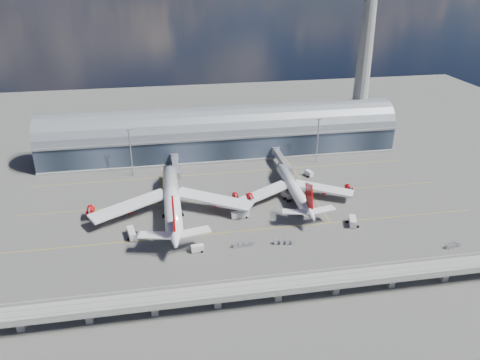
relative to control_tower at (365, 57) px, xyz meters
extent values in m
plane|color=#474744|center=(-85.00, -83.00, -51.64)|extent=(500.00, 500.00, 0.00)
cube|color=gold|center=(-85.00, -93.00, -51.63)|extent=(200.00, 0.25, 0.01)
cube|color=gold|center=(-85.00, -63.00, -51.63)|extent=(200.00, 0.25, 0.01)
cube|color=gold|center=(-85.00, -33.00, -51.63)|extent=(200.00, 0.25, 0.01)
cube|color=gold|center=(-120.00, -53.00, -51.63)|extent=(0.25, 80.00, 0.01)
cube|color=gold|center=(-50.00, -53.00, -51.63)|extent=(0.25, 80.00, 0.01)
cube|color=#1D2531|center=(-85.00, -5.00, -44.64)|extent=(200.00, 28.00, 14.00)
cylinder|color=gray|center=(-85.00, -5.00, -37.64)|extent=(200.00, 28.00, 28.00)
cube|color=gray|center=(-85.00, -19.00, -37.64)|extent=(200.00, 1.00, 1.20)
cube|color=gray|center=(-85.00, -5.00, -51.04)|extent=(200.00, 30.00, 1.20)
cube|color=gray|center=(0.00, 0.00, -47.64)|extent=(18.00, 18.00, 8.00)
cone|color=gray|center=(0.00, 0.00, -6.64)|extent=(10.00, 10.00, 90.00)
cube|color=gray|center=(-85.00, -138.00, -46.14)|extent=(220.00, 8.50, 1.20)
cube|color=gray|center=(-85.00, -142.00, -45.04)|extent=(220.00, 0.40, 1.20)
cube|color=gray|center=(-85.00, -134.00, -45.04)|extent=(220.00, 0.40, 1.20)
cube|color=gray|center=(-85.00, -139.50, -45.49)|extent=(220.00, 0.12, 0.12)
cube|color=gray|center=(-85.00, -136.50, -45.49)|extent=(220.00, 0.12, 0.12)
cube|color=gray|center=(-165.00, -138.00, -49.14)|extent=(2.20, 2.20, 5.00)
cube|color=gray|center=(-145.00, -138.00, -49.14)|extent=(2.20, 2.20, 5.00)
cube|color=gray|center=(-125.00, -138.00, -49.14)|extent=(2.20, 2.20, 5.00)
cube|color=gray|center=(-105.00, -138.00, -49.14)|extent=(2.20, 2.20, 5.00)
cube|color=gray|center=(-85.00, -138.00, -49.14)|extent=(2.20, 2.20, 5.00)
cube|color=gray|center=(-65.00, -138.00, -49.14)|extent=(2.20, 2.20, 5.00)
cube|color=gray|center=(-45.00, -138.00, -49.14)|extent=(2.20, 2.20, 5.00)
cube|color=gray|center=(-25.00, -138.00, -49.14)|extent=(2.20, 2.20, 5.00)
cylinder|color=gray|center=(-135.00, -28.00, -39.14)|extent=(0.70, 0.70, 25.00)
cube|color=gray|center=(-135.00, -28.00, -26.44)|extent=(3.00, 0.40, 1.00)
cylinder|color=gray|center=(-35.00, -28.00, -39.14)|extent=(0.70, 0.70, 25.00)
cube|color=gray|center=(-35.00, -28.00, -26.44)|extent=(3.00, 0.40, 1.00)
cylinder|color=white|center=(-116.37, -71.33, -44.88)|extent=(7.45, 57.87, 6.98)
cone|color=white|center=(-116.11, -39.15, -44.88)|extent=(7.05, 8.78, 6.98)
cone|color=white|center=(-116.65, -105.68, -44.01)|extent=(7.08, 13.14, 6.98)
cube|color=#A10609|center=(-116.62, -102.41, -35.39)|extent=(0.87, 13.04, 14.44)
cube|color=white|center=(-134.63, -73.36, -45.75)|extent=(35.20, 23.98, 2.82)
cube|color=white|center=(-98.14, -73.65, -45.75)|extent=(35.05, 24.42, 2.82)
cylinder|color=#A10609|center=(-135.29, -71.17, -47.71)|extent=(3.53, 5.48, 3.49)
cylinder|color=#A10609|center=(-151.51, -71.04, -47.71)|extent=(3.53, 5.48, 3.49)
cylinder|color=#A10609|center=(-97.44, -71.48, -47.71)|extent=(3.53, 5.48, 3.49)
cylinder|color=#A10609|center=(-81.22, -71.61, -47.71)|extent=(3.53, 5.48, 3.49)
cylinder|color=gray|center=(-116.20, -50.94, -50.00)|extent=(0.55, 0.55, 3.27)
cylinder|color=gray|center=(-119.89, -75.66, -50.00)|extent=(0.65, 0.65, 3.27)
cylinder|color=gray|center=(-112.91, -75.71, -50.00)|extent=(0.65, 0.65, 3.27)
cylinder|color=black|center=(-119.89, -75.66, -51.04)|extent=(2.41, 1.65, 1.64)
cylinder|color=black|center=(-112.91, -75.71, -51.04)|extent=(2.41, 1.65, 1.64)
cylinder|color=white|center=(-59.67, -67.45, -46.25)|extent=(5.89, 44.25, 5.30)
cone|color=white|center=(-59.34, -42.62, -46.25)|extent=(5.40, 7.38, 5.30)
cone|color=white|center=(-60.03, -94.11, -45.52)|extent=(5.44, 11.03, 5.30)
cube|color=#A10609|center=(-59.99, -91.37, -38.57)|extent=(0.79, 10.93, 12.10)
cube|color=white|center=(-74.00, -69.09, -46.98)|extent=(27.85, 19.11, 2.26)
cube|color=white|center=(-45.39, -69.47, -46.98)|extent=(27.68, 19.67, 2.26)
cylinder|color=black|center=(-59.67, -67.45, -47.70)|extent=(5.03, 39.71, 4.50)
cylinder|color=#A10609|center=(-74.51, -67.25, -48.62)|extent=(2.98, 4.61, 2.92)
cylinder|color=#A10609|center=(-87.22, -67.08, -48.62)|extent=(2.98, 4.61, 2.92)
cylinder|color=#A10609|center=(-44.84, -67.65, -48.62)|extent=(2.98, 4.61, 2.92)
cylinder|color=#A10609|center=(-32.12, -67.82, -48.62)|extent=(2.98, 4.61, 2.92)
cylinder|color=gray|center=(-59.46, -51.87, -50.27)|extent=(0.46, 0.46, 2.74)
cylinder|color=gray|center=(-62.64, -71.06, -50.27)|extent=(0.55, 0.55, 2.74)
cylinder|color=gray|center=(-56.80, -71.14, -50.27)|extent=(0.55, 0.55, 2.74)
cylinder|color=black|center=(-62.64, -71.06, -51.13)|extent=(2.03, 1.40, 1.37)
cylinder|color=black|center=(-56.80, -71.14, -51.13)|extent=(2.03, 1.40, 1.37)
cube|color=gray|center=(-112.87, -31.00, -46.44)|extent=(3.00, 24.00, 3.00)
cube|color=gray|center=(-112.87, -43.00, -46.44)|extent=(3.60, 3.60, 3.40)
cylinder|color=gray|center=(-112.87, -19.00, -46.44)|extent=(4.40, 4.40, 4.00)
cylinder|color=gray|center=(-112.87, -43.00, -49.94)|extent=(0.50, 0.50, 3.40)
cylinder|color=black|center=(-112.87, -43.00, -51.29)|extent=(1.40, 0.80, 0.80)
cube|color=gray|center=(-56.17, -33.00, -46.44)|extent=(3.00, 28.00, 3.00)
cube|color=gray|center=(-56.17, -47.00, -46.44)|extent=(3.60, 3.60, 3.40)
cylinder|color=gray|center=(-56.17, -19.00, -46.44)|extent=(4.40, 4.40, 4.00)
cylinder|color=gray|center=(-56.17, -47.00, -49.94)|extent=(0.50, 0.50, 3.40)
cylinder|color=black|center=(-56.17, -47.00, -51.29)|extent=(1.40, 0.80, 0.80)
cube|color=silver|center=(-133.73, -89.75, -49.83)|extent=(4.08, 8.27, 2.94)
cylinder|color=black|center=(-133.24, -87.27, -51.13)|extent=(2.97, 1.54, 1.02)
cylinder|color=black|center=(-134.22, -92.24, -51.13)|extent=(2.97, 1.54, 1.02)
cube|color=silver|center=(-108.42, -104.96, -50.09)|extent=(5.01, 2.67, 2.51)
cylinder|color=black|center=(-106.89, -105.11, -51.20)|extent=(1.10, 2.48, 0.87)
cylinder|color=black|center=(-109.96, -104.81, -51.20)|extent=(1.10, 2.48, 0.87)
cube|color=silver|center=(-87.52, -81.78, -50.08)|extent=(7.98, 2.96, 2.54)
cylinder|color=black|center=(-85.03, -82.01, -51.20)|extent=(1.10, 2.51, 0.88)
cylinder|color=black|center=(-90.00, -81.55, -51.20)|extent=(1.10, 2.51, 0.88)
cube|color=silver|center=(-41.77, -96.45, -49.81)|extent=(4.50, 7.33, 2.97)
cylinder|color=black|center=(-42.41, -94.35, -51.12)|extent=(3.03, 1.81, 1.03)
cylinder|color=black|center=(-41.14, -98.55, -51.12)|extent=(3.03, 1.81, 1.03)
cube|color=silver|center=(-44.45, -44.91, -50.04)|extent=(3.63, 5.43, 2.59)
cylinder|color=black|center=(-43.99, -43.39, -51.19)|extent=(2.64, 1.58, 0.90)
cylinder|color=black|center=(-44.91, -46.44, -51.19)|extent=(2.64, 1.58, 0.90)
cube|color=silver|center=(-62.56, -66.71, -50.12)|extent=(4.74, 6.02, 2.47)
cylinder|color=black|center=(-61.64, -65.14, -51.21)|extent=(2.48, 1.93, 0.85)
cylinder|color=black|center=(-63.47, -68.29, -51.21)|extent=(2.48, 1.93, 0.85)
cube|color=gray|center=(-93.58, -104.80, -51.42)|extent=(2.17, 1.54, 0.26)
cube|color=#B1B1B6|center=(-93.58, -104.80, -50.73)|extent=(1.82, 1.43, 1.30)
cube|color=gray|center=(-91.34, -104.62, -51.42)|extent=(2.17, 1.54, 0.26)
cube|color=#B1B1B6|center=(-91.34, -104.62, -50.73)|extent=(1.82, 1.43, 1.30)
cube|color=gray|center=(-89.10, -104.45, -51.42)|extent=(2.17, 1.54, 0.26)
cube|color=#B1B1B6|center=(-89.10, -104.45, -50.73)|extent=(1.82, 1.43, 1.30)
cube|color=gray|center=(-86.85, -104.28, -51.42)|extent=(2.17, 1.54, 0.26)
cube|color=#B1B1B6|center=(-86.85, -104.28, -50.73)|extent=(1.82, 1.43, 1.30)
cube|color=gray|center=(-77.46, -104.99, -51.42)|extent=(2.32, 1.79, 0.26)
cube|color=#B1B1B6|center=(-77.46, -104.99, -50.73)|extent=(1.96, 1.63, 1.30)
cube|color=gray|center=(-75.26, -105.46, -51.42)|extent=(2.32, 1.79, 0.26)
cube|color=#B1B1B6|center=(-75.26, -105.46, -50.73)|extent=(1.96, 1.63, 1.30)
cube|color=gray|center=(-73.06, -105.93, -51.42)|extent=(2.32, 1.79, 0.26)
cube|color=#B1B1B6|center=(-73.06, -105.93, -50.73)|extent=(1.96, 1.63, 1.30)
cube|color=gray|center=(-70.85, -106.40, -51.42)|extent=(2.32, 1.79, 0.26)
cube|color=#B1B1B6|center=(-70.85, -106.40, -50.73)|extent=(1.96, 1.63, 1.30)
cube|color=gray|center=(-12.04, -120.08, -51.42)|extent=(2.43, 1.94, 0.27)
cube|color=#B1B1B6|center=(-12.04, -120.08, -50.71)|extent=(2.07, 1.76, 1.33)
cube|color=gray|center=(-9.82, -119.45, -51.42)|extent=(2.43, 1.94, 0.27)
cube|color=#B1B1B6|center=(-9.82, -119.45, -50.71)|extent=(2.07, 1.76, 1.33)
cube|color=gray|center=(-7.60, -118.82, -51.42)|extent=(2.43, 1.94, 0.27)
cube|color=#B1B1B6|center=(-7.60, -118.82, -50.71)|extent=(2.07, 1.76, 1.33)
camera|label=1|loc=(-118.87, -257.35, 49.59)|focal=35.00mm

